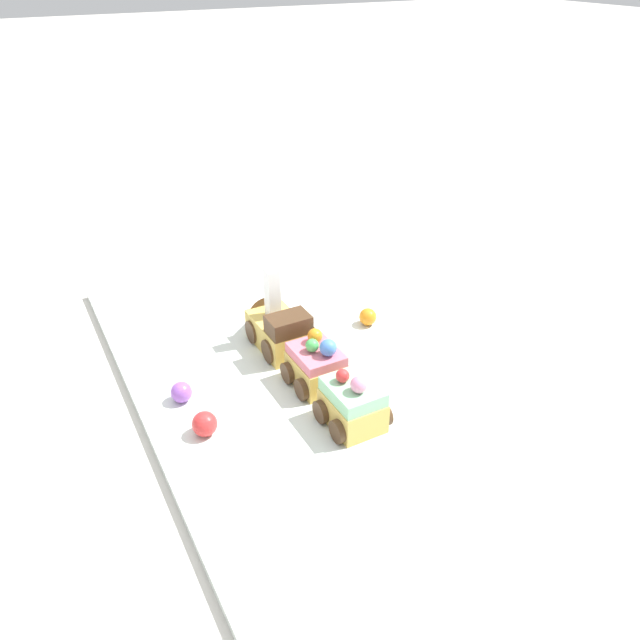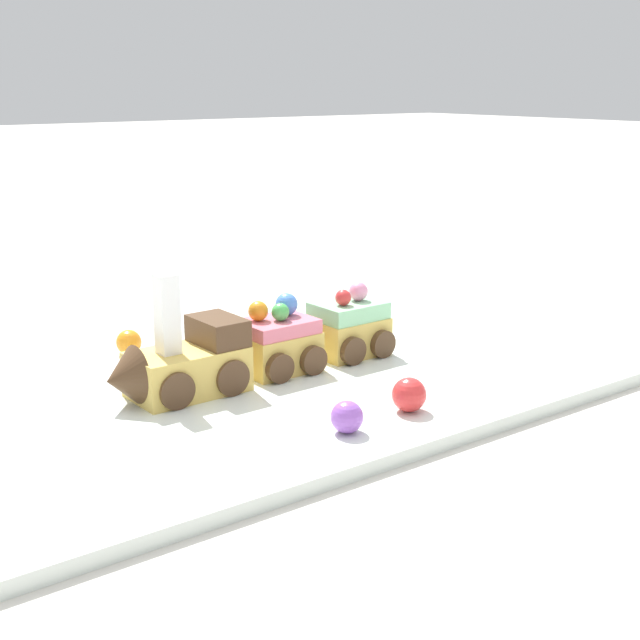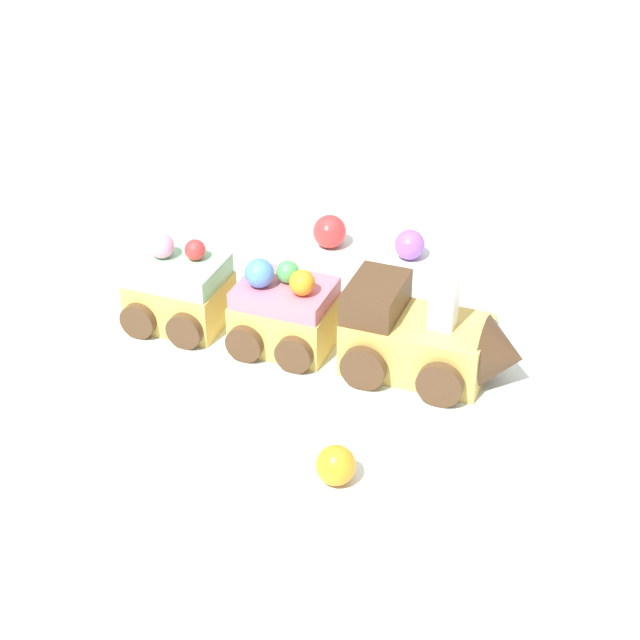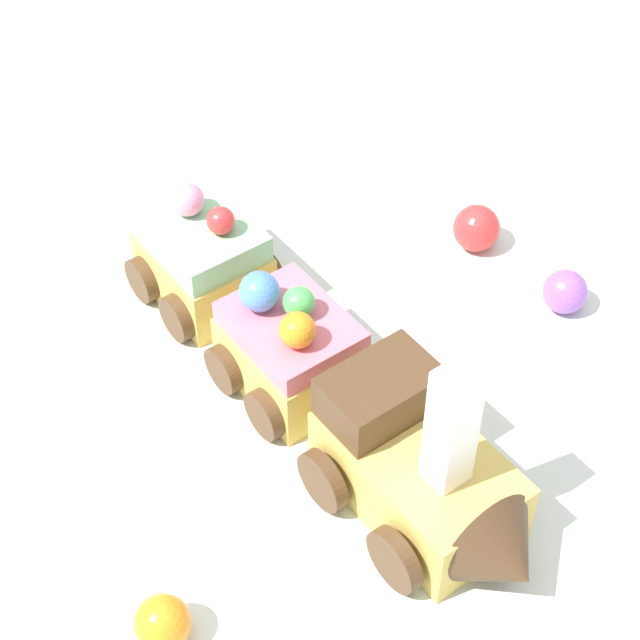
% 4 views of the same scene
% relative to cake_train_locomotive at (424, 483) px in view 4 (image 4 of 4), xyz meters
% --- Properties ---
extents(ground_plane, '(10.00, 10.00, 0.00)m').
position_rel_cake_train_locomotive_xyz_m(ground_plane, '(-0.08, 0.00, -0.04)').
color(ground_plane, beige).
extents(display_board, '(0.69, 0.40, 0.01)m').
position_rel_cake_train_locomotive_xyz_m(display_board, '(-0.08, 0.00, -0.03)').
color(display_board, silver).
rests_on(display_board, ground_plane).
extents(cake_train_locomotive, '(0.12, 0.07, 0.11)m').
position_rel_cake_train_locomotive_xyz_m(cake_train_locomotive, '(0.00, 0.00, 0.00)').
color(cake_train_locomotive, '#E0BC56').
rests_on(cake_train_locomotive, display_board).
extents(cake_car_strawberry, '(0.07, 0.07, 0.07)m').
position_rel_cake_train_locomotive_xyz_m(cake_car_strawberry, '(-0.10, -0.00, -0.00)').
color(cake_car_strawberry, '#E0BC56').
rests_on(cake_car_strawberry, display_board).
extents(cake_car_mint, '(0.07, 0.07, 0.07)m').
position_rel_cake_train_locomotive_xyz_m(cake_car_mint, '(-0.19, -0.00, -0.00)').
color(cake_car_mint, '#E0BC56').
rests_on(cake_car_mint, display_board).
extents(gumball_red, '(0.03, 0.03, 0.03)m').
position_rel_cake_train_locomotive_xyz_m(gumball_red, '(-0.13, 0.15, -0.01)').
color(gumball_red, red).
rests_on(gumball_red, display_board).
extents(gumball_orange, '(0.02, 0.02, 0.02)m').
position_rel_cake_train_locomotive_xyz_m(gumball_orange, '(-0.02, -0.13, -0.01)').
color(gumball_orange, orange).
rests_on(gumball_orange, display_board).
extents(gumball_purple, '(0.02, 0.02, 0.02)m').
position_rel_cake_train_locomotive_xyz_m(gumball_purple, '(-0.06, 0.15, -0.01)').
color(gumball_purple, '#9956C6').
rests_on(gumball_purple, display_board).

